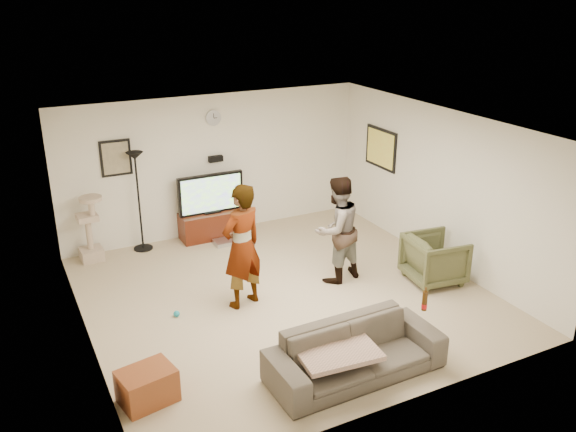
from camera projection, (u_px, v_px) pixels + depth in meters
name	position (u px, v px, depth m)	size (l,w,h in m)	color
floor	(284.00, 295.00, 8.83)	(5.50, 5.50, 0.02)	tan
ceiling	(284.00, 126.00, 7.92)	(5.50, 5.50, 0.02)	white
wall_back	(215.00, 165.00, 10.66)	(5.50, 0.04, 2.50)	white
wall_front	(406.00, 302.00, 6.09)	(5.50, 0.04, 2.50)	white
wall_left	(79.00, 252.00, 7.22)	(0.04, 5.50, 2.50)	white
wall_right	(440.00, 187.00, 9.53)	(0.04, 5.50, 2.50)	white
wall_clock	(213.00, 118.00, 10.33)	(0.26, 0.26, 0.04)	white
wall_speaker	(216.00, 159.00, 10.56)	(0.25, 0.10, 0.10)	black
picture_back	(116.00, 158.00, 9.80)	(0.42, 0.03, 0.52)	gray
picture_right	(381.00, 148.00, 10.77)	(0.03, 0.78, 0.62)	#FFDF55
tv_stand	(212.00, 224.00, 10.75)	(1.14, 0.45, 0.47)	#3E160A
console_box	(226.00, 242.00, 10.53)	(0.40, 0.30, 0.07)	#B6B7C1
tv	(211.00, 193.00, 10.53)	(1.18, 0.08, 0.70)	black
tv_screen	(212.00, 194.00, 10.50)	(1.08, 0.01, 0.61)	#8DF33B
floor_lamp	(139.00, 202.00, 10.04)	(0.32, 0.32, 1.70)	black
cat_tree	(88.00, 229.00, 9.74)	(0.35, 0.35, 1.10)	tan
person_left	(242.00, 246.00, 8.25)	(0.65, 0.43, 1.79)	#A1A0A7
person_right	(337.00, 230.00, 9.00)	(0.80, 0.62, 1.64)	navy
sofa	(356.00, 352.00, 6.92)	(2.07, 0.81, 0.61)	#484037
throw_blanket	(336.00, 350.00, 6.77)	(0.90, 0.70, 0.06)	tan
beer_bottle	(425.00, 301.00, 7.17)	(0.06, 0.06, 0.25)	#3E240A
armchair	(435.00, 259.00, 9.10)	(0.78, 0.81, 0.73)	#46492A
side_table	(147.00, 386.00, 6.52)	(0.58, 0.44, 0.39)	brown
toy_ball	(177.00, 314.00, 8.23)	(0.09, 0.09, 0.09)	teal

